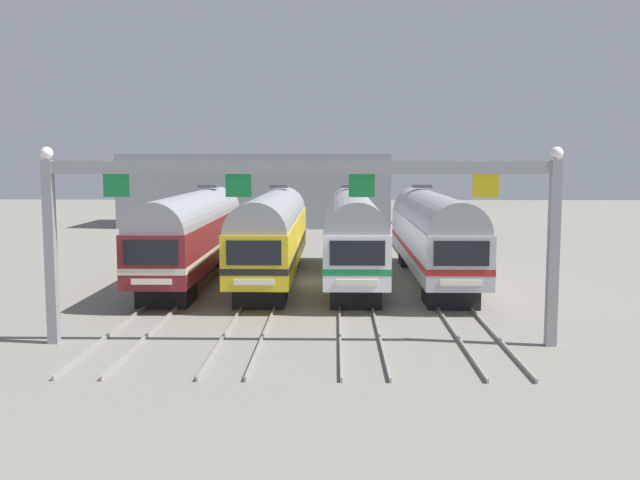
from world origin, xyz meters
TOP-DOWN VIEW (x-y plane):
  - ground_plane at (0.00, 0.00)m, footprint 160.00×160.00m
  - track_bed at (-0.00, 17.00)m, footprint 14.33×70.00m
  - commuter_train_maroon at (-6.41, -0.00)m, footprint 2.88×18.06m
  - commuter_train_yellow at (-2.14, -0.00)m, footprint 2.88×18.06m
  - commuter_train_white at (2.14, -0.00)m, footprint 2.88×18.06m
  - commuter_train_stainless at (6.41, -0.00)m, footprint 2.88×18.06m
  - catenary_gantry at (0.00, -13.50)m, footprint 18.07×0.44m
  - maintenance_building at (-6.52, 34.40)m, footprint 25.91×10.00m

SIDE VIEW (x-z plane):
  - ground_plane at x=0.00m, z-range 0.00..0.00m
  - track_bed at x=0.00m, z-range 0.00..0.15m
  - commuter_train_maroon at x=-6.41m, z-range 0.16..5.21m
  - commuter_train_yellow at x=-2.14m, z-range 0.16..5.21m
  - commuter_train_white at x=2.14m, z-range 0.16..5.21m
  - commuter_train_stainless at x=6.41m, z-range 0.16..5.21m
  - maintenance_building at x=-6.52m, z-range 0.00..7.06m
  - catenary_gantry at x=0.00m, z-range 1.65..8.62m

